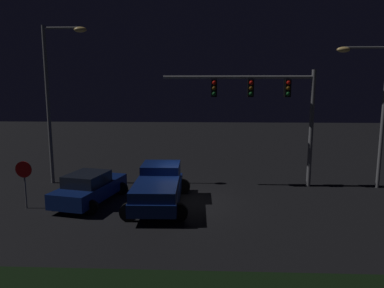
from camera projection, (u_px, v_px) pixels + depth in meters
name	position (u px, v px, depth m)	size (l,w,h in m)	color
ground_plane	(185.00, 201.00, 17.32)	(80.00, 80.00, 0.00)	black
pickup_truck	(159.00, 185.00, 16.63)	(2.95, 5.45, 1.80)	navy
car_sedan	(90.00, 188.00, 17.03)	(3.08, 4.68, 1.51)	navy
traffic_signal_gantry	(268.00, 99.00, 19.31)	(8.32, 0.56, 6.50)	slate
street_lamp_left	(55.00, 88.00, 19.79)	(2.51, 0.44, 8.92)	slate
street_lamp_right	(374.00, 99.00, 18.96)	(2.81, 0.44, 7.78)	slate
stop_sign	(24.00, 176.00, 16.07)	(0.76, 0.08, 2.23)	slate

